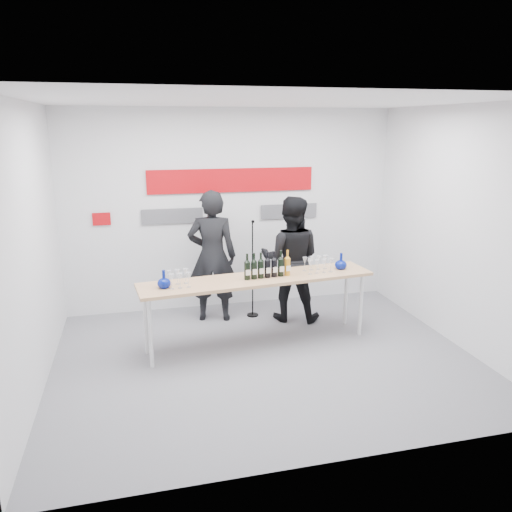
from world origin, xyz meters
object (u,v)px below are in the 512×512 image
at_px(mic_stand, 253,287).
at_px(tasting_table, 258,283).
at_px(presenter_left, 212,256).
at_px(presenter_right, 291,259).

bearing_deg(mic_stand, tasting_table, -122.44).
relative_size(tasting_table, presenter_left, 1.60).
bearing_deg(presenter_left, tasting_table, 125.96).
distance_m(presenter_right, mic_stand, 0.72).
height_order(presenter_left, mic_stand, presenter_left).
bearing_deg(presenter_right, presenter_left, 9.28).
distance_m(tasting_table, mic_stand, 1.05).
xyz_separation_m(presenter_left, presenter_right, (1.09, -0.25, -0.05)).
bearing_deg(presenter_left, presenter_right, 179.97).
xyz_separation_m(presenter_left, mic_stand, (0.58, -0.02, -0.50)).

